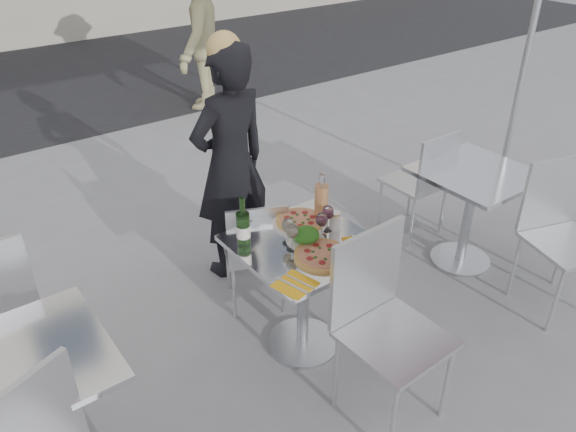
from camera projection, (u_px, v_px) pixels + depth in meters
ground at (302, 344)px, 3.47m from camera, size 80.00×80.00×0.00m
street_asphalt at (23, 83)px, 7.97m from camera, size 24.00×5.00×0.00m
main_table at (304, 274)px, 3.20m from camera, size 0.72×0.72×0.75m
side_table_left at (30, 397)px, 2.43m from camera, size 0.72×0.72×0.75m
side_table_right at (471, 198)px, 3.96m from camera, size 0.72×0.72×0.75m
chair_far at (256, 247)px, 3.52m from camera, size 0.50×0.50×0.82m
chair_near at (382, 313)px, 2.80m from camera, size 0.48×0.50×1.03m
side_chair_rfar at (425, 177)px, 4.27m from camera, size 0.41×0.42×0.90m
side_chair_rnear at (560, 224)px, 3.57m from camera, size 0.57×0.58×0.99m
woman_diner at (231, 165)px, 3.76m from camera, size 0.65×0.46×1.66m
pedestrian_b at (196, 31)px, 6.69m from camera, size 1.31×1.36×1.86m
pizza_near at (322, 255)px, 2.97m from camera, size 0.30×0.30×0.02m
pizza_far at (300, 221)px, 3.25m from camera, size 0.32×0.32×0.03m
salad_plate at (306, 236)px, 3.08m from camera, size 0.22×0.22×0.09m
wine_bottle at (243, 227)px, 3.01m from camera, size 0.07×0.08×0.29m
carafe at (321, 201)px, 3.25m from camera, size 0.08×0.08×0.29m
sugar_shaker at (335, 221)px, 3.19m from camera, size 0.06×0.06×0.11m
wineglass_white_a at (292, 232)px, 2.98m from camera, size 0.07×0.07×0.16m
wineglass_white_b at (288, 226)px, 3.03m from camera, size 0.07×0.07×0.16m
wineglass_red_a at (322, 220)px, 3.08m from camera, size 0.07×0.07×0.16m
wineglass_red_b at (328, 213)px, 3.15m from camera, size 0.07×0.07×0.16m
napkin_left at (295, 284)px, 2.76m from camera, size 0.22×0.22×0.01m
napkin_right at (362, 244)px, 3.07m from camera, size 0.24×0.24×0.01m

